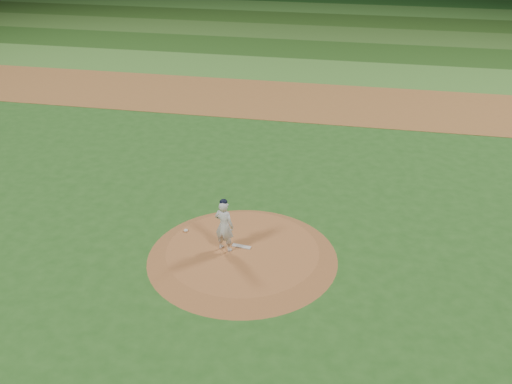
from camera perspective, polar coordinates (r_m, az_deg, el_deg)
ground at (r=16.62m, az=-1.36°, el=-6.54°), size 120.00×120.00×0.00m
infield_dirt_band at (r=29.08m, az=4.70°, el=9.05°), size 70.00×6.00×0.02m
outfield_stripe_0 at (r=34.30m, az=5.87°, el=11.96°), size 70.00×5.00×0.02m
outfield_stripe_1 at (r=39.11m, az=6.68°, el=13.93°), size 70.00×5.00×0.02m
outfield_stripe_2 at (r=43.97m, az=7.31°, el=15.46°), size 70.00×5.00×0.02m
outfield_stripe_3 at (r=48.85m, az=7.83°, el=16.69°), size 70.00×5.00×0.02m
outfield_stripe_4 at (r=53.76m, az=8.26°, el=17.69°), size 70.00×5.00×0.02m
pitchers_mound at (r=16.55m, az=-1.37°, el=-6.18°), size 5.50×5.50×0.25m
pitching_rubber at (r=16.62m, az=-1.46°, el=-5.45°), size 0.58×0.21×0.03m
rosin_bag at (r=17.44m, az=-7.04°, el=-3.83°), size 0.13×0.13×0.07m
pitcher_on_mound at (r=16.10m, az=-3.20°, el=-3.35°), size 0.66×0.52×1.64m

